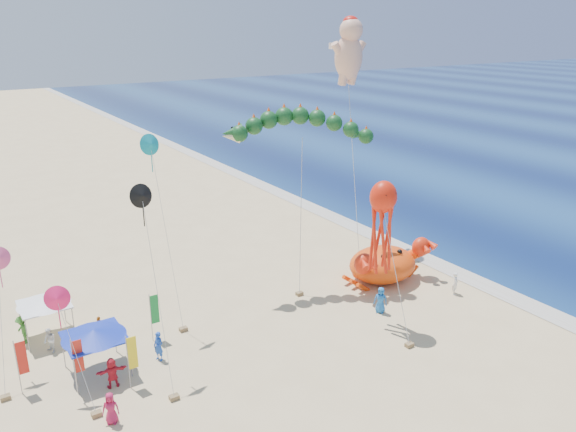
% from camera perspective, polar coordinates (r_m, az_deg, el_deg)
% --- Properties ---
extents(ground, '(320.00, 320.00, 0.00)m').
position_cam_1_polar(ground, '(39.62, 4.06, -9.20)').
color(ground, '#D1B784').
rests_on(ground, ground).
extents(foam_strip, '(320.00, 320.00, 0.00)m').
position_cam_1_polar(foam_strip, '(47.18, 15.84, -5.12)').
color(foam_strip, silver).
rests_on(foam_strip, ground).
extents(crab_inflatable, '(7.32, 4.53, 3.21)m').
position_cam_1_polar(crab_inflatable, '(43.41, 9.69, -4.76)').
color(crab_inflatable, '#F4480C').
rests_on(crab_inflatable, ground).
extents(dragon_kite, '(10.95, 5.11, 12.77)m').
position_cam_1_polar(dragon_kite, '(39.70, 1.27, 8.64)').
color(dragon_kite, '#103D19').
rests_on(dragon_kite, ground).
extents(cherub_kite, '(4.13, 6.76, 19.30)m').
position_cam_1_polar(cherub_kite, '(49.00, 6.25, 16.51)').
color(cherub_kite, '#F4B394').
rests_on(cherub_kite, ground).
extents(octopus_kite, '(1.77, 4.45, 9.62)m').
position_cam_1_polar(octopus_kite, '(35.36, 9.55, -0.39)').
color(octopus_kite, red).
rests_on(octopus_kite, ground).
extents(canopy_blue, '(3.49, 3.49, 2.71)m').
position_cam_1_polar(canopy_blue, '(33.44, -19.12, -11.23)').
color(canopy_blue, gray).
rests_on(canopy_blue, ground).
extents(canopy_white, '(3.18, 3.18, 2.71)m').
position_cam_1_polar(canopy_white, '(38.12, -23.58, -7.95)').
color(canopy_white, gray).
rests_on(canopy_white, ground).
extents(feather_flags, '(8.27, 4.03, 3.20)m').
position_cam_1_polar(feather_flags, '(33.22, -18.69, -12.24)').
color(feather_flags, gray).
rests_on(feather_flags, ground).
extents(beachgoers, '(28.28, 11.32, 1.84)m').
position_cam_1_polar(beachgoers, '(35.08, -13.21, -12.09)').
color(beachgoers, '#AC1B46').
rests_on(beachgoers, ground).
extents(small_kites, '(10.54, 7.97, 12.49)m').
position_cam_1_polar(small_kites, '(32.22, -19.15, -2.11)').
color(small_kites, black).
rests_on(small_kites, ground).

